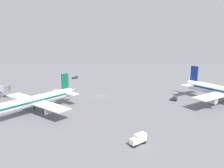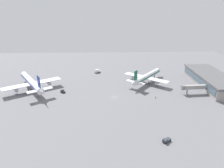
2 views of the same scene
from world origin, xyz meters
name	(u,v)px [view 1 (image 1 of 2)]	position (x,y,z in m)	size (l,w,h in m)	color
ground	(101,96)	(0.00, 0.00, 0.00)	(288.00, 288.00, 0.00)	slate
airplane_taxiing	(32,101)	(27.30, -27.86, 5.35)	(40.21, 35.37, 14.72)	white
catering_truck	(138,139)	(55.05, 13.38, 1.70)	(4.86, 5.63, 3.30)	black
pushback_tractor	(75,77)	(-51.50, -22.16, 0.97)	(4.13, 4.67, 1.90)	black
baggage_tug	(174,99)	(9.08, 37.44, 1.16)	(3.54, 3.75, 2.30)	black
ground_crew_worker	(51,93)	(-3.07, -28.43, 0.85)	(0.54, 0.54, 1.67)	#1E2338
safety_cone_near_gate	(89,116)	(31.40, -3.93, 0.30)	(0.44, 0.44, 0.60)	#EA590C
safety_cone_mid_apron	(57,90)	(-11.97, -26.90, 0.30)	(0.44, 0.44, 0.60)	#EA590C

